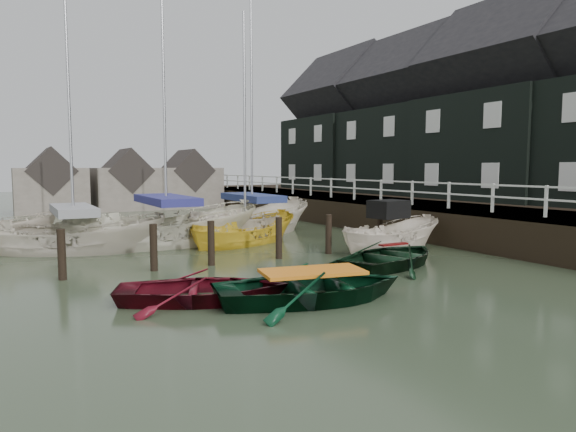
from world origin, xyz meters
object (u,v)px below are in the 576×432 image
motorboat (391,249)px  sailboat_c (245,242)px  rowboat_dkgreen (393,266)px  rowboat_red (204,301)px  sailboat_b (167,243)px  rowboat_green (312,301)px  sailboat_d (252,232)px  sailboat_a (75,250)px

motorboat → sailboat_c: sailboat_c is taller
sailboat_c → rowboat_dkgreen: bearing=173.2°
rowboat_red → sailboat_b: 9.02m
rowboat_dkgreen → motorboat: (1.74, 2.13, 0.09)m
rowboat_green → rowboat_dkgreen: rowboat_green is taller
motorboat → sailboat_b: (-6.68, 5.58, -0.03)m
rowboat_red → sailboat_c: bearing=-8.6°
motorboat → sailboat_b: 8.71m
rowboat_green → sailboat_d: sailboat_d is taller
motorboat → sailboat_a: (-10.09, 5.61, -0.03)m
rowboat_red → sailboat_d: 11.87m
rowboat_dkgreen → motorboat: 2.75m
rowboat_red → sailboat_c: sailboat_c is taller
rowboat_dkgreen → sailboat_b: size_ratio=0.35×
rowboat_red → sailboat_d: sailboat_d is taller
sailboat_a → sailboat_c: (6.34, -1.04, -0.04)m
motorboat → sailboat_a: size_ratio=0.46×
sailboat_d → rowboat_green: bearing=138.9°
rowboat_red → sailboat_a: sailboat_a is taller
sailboat_a → sailboat_c: bearing=-75.6°
rowboat_dkgreen → sailboat_b: sailboat_b is taller
sailboat_b → rowboat_green: bearing=-177.9°
rowboat_dkgreen → rowboat_red: bearing=80.9°
sailboat_c → sailboat_d: 2.78m
sailboat_b → sailboat_c: sailboat_b is taller
motorboat → sailboat_d: bearing=11.0°
sailboat_d → sailboat_b: bearing=84.9°
rowboat_red → sailboat_a: size_ratio=0.38×
sailboat_b → sailboat_a: bearing=88.7°
motorboat → rowboat_red: bearing=104.0°
rowboat_red → rowboat_green: size_ratio=0.88×
rowboat_green → motorboat: motorboat is taller
rowboat_green → rowboat_dkgreen: bearing=-50.8°
sailboat_d → rowboat_red: bearing=127.0°
rowboat_green → sailboat_b: sailboat_b is taller
rowboat_dkgreen → sailboat_a: 11.38m
sailboat_c → sailboat_d: bearing=-54.5°
rowboat_green → sailboat_b: size_ratio=0.38×
sailboat_a → sailboat_b: 3.40m
rowboat_red → rowboat_dkgreen: 6.71m
rowboat_dkgreen → motorboat: size_ratio=0.88×
rowboat_dkgreen → sailboat_a: (-8.35, 7.73, 0.06)m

